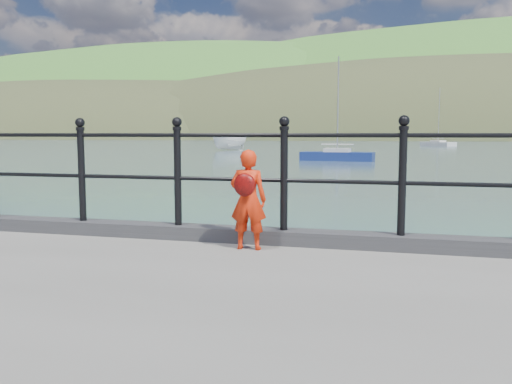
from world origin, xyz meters
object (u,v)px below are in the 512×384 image
(sailboat_port, at_px, (337,157))
(launch_white, at_px, (229,142))
(sailboat_deep, at_px, (438,144))
(railing, at_px, (229,165))
(child, at_px, (248,199))

(sailboat_port, bearing_deg, launch_white, 130.30)
(sailboat_deep, xyz_separation_m, sailboat_port, (-11.10, -54.02, -0.00))
(launch_white, distance_m, sailboat_deep, 41.23)
(railing, height_order, sailboat_port, sailboat_port)
(launch_white, bearing_deg, child, -40.36)
(sailboat_deep, relative_size, sailboat_port, 1.20)
(railing, bearing_deg, sailboat_deep, 84.91)
(sailboat_deep, bearing_deg, child, -41.68)
(railing, xyz_separation_m, child, (0.31, -0.36, -0.31))
(sailboat_port, bearing_deg, railing, -80.25)
(child, relative_size, sailboat_deep, 0.10)
(sailboat_deep, height_order, sailboat_port, sailboat_deep)
(launch_white, height_order, sailboat_deep, sailboat_deep)
(sailboat_deep, bearing_deg, launch_white, -78.41)
(child, bearing_deg, launch_white, -75.73)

